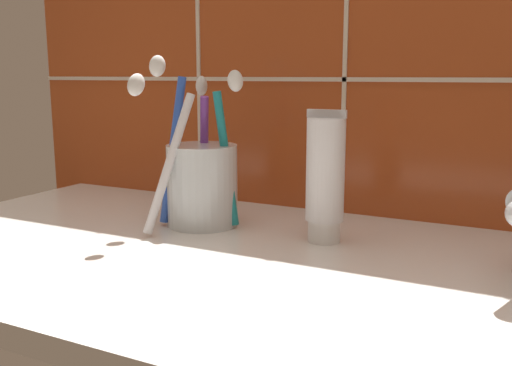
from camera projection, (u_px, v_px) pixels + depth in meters
sink_counter at (251, 266)px, 51.67cm from camera, size 78.07×39.90×2.00cm
tile_wall_backsplash at (332, 30)px, 65.22cm from camera, size 88.07×1.72×46.25cm
toothbrush_cup at (201, 180)px, 61.25cm from camera, size 9.94×13.02×18.20cm
toothpaste_tube at (325, 178)px, 54.87cm from camera, size 3.91×3.72×12.89cm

